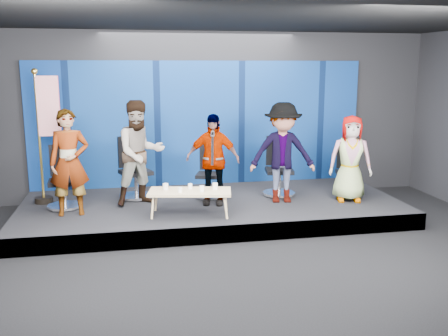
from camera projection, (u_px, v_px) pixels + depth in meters
The scene contains 21 objects.
ground at pixel (241, 268), 7.03m from camera, with size 10.00×10.00×0.00m, color black.
room_walls at pixel (243, 94), 6.55m from camera, with size 10.02×8.02×3.51m.
riser at pixel (212, 209), 9.41m from camera, with size 7.00×3.00×0.30m, color black.
backdrop at pixel (200, 124), 10.51m from camera, with size 7.00×0.08×2.60m, color navy.
chair_a at pixel (64, 187), 8.90m from camera, with size 0.67×0.67×1.11m.
panelist_a at pixel (69, 163), 8.37m from camera, with size 0.66×0.43×1.80m, color black.
chair_b at pixel (135, 178), 9.56m from camera, with size 0.84×0.84×1.17m.
panelist_b at pixel (140, 153), 8.99m from camera, with size 0.92×0.72×1.90m, color black.
chair_c at pixel (209, 180), 9.62m from camera, with size 0.73×0.73×1.02m.
panelist_c at pixel (213, 159), 9.04m from camera, with size 0.97×0.40×1.66m, color black.
chair_d at pixel (279, 176), 9.78m from camera, with size 0.74×0.74×1.14m.
panelist_d at pixel (282, 153), 9.17m from camera, with size 1.20×0.69×1.85m, color black.
chair_e at pixel (348, 178), 9.85m from camera, with size 0.69×0.69×0.99m.
panelist_e at pixel (350, 159), 9.27m from camera, with size 0.79×0.51×1.61m, color black.
coffee_table at pixel (190, 193), 8.43m from camera, with size 1.47×0.84×0.43m.
mug_a at pixel (166, 187), 8.48m from camera, with size 0.09×0.09×0.11m, color silver.
mug_b at pixel (180, 190), 8.30m from camera, with size 0.07×0.07×0.09m, color silver.
mug_c at pixel (190, 186), 8.55m from camera, with size 0.07×0.07×0.09m, color silver.
mug_d at pixel (202, 189), 8.35m from camera, with size 0.08×0.08×0.10m, color silver.
mug_e at pixel (215, 186), 8.51m from camera, with size 0.09×0.09×0.11m, color silver.
flag_stand at pixel (46, 133), 9.01m from camera, with size 0.56×0.33×2.46m.
Camera 1 is at (-1.50, -6.44, 2.79)m, focal length 40.00 mm.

